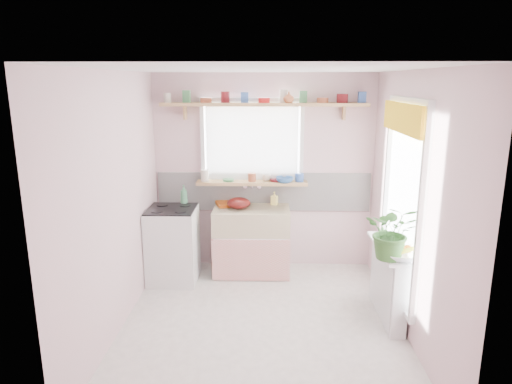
{
  "coord_description": "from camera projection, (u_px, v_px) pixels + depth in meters",
  "views": [
    {
      "loc": [
        0.06,
        -4.16,
        2.4
      ],
      "look_at": [
        -0.07,
        0.55,
        1.25
      ],
      "focal_mm": 32.0,
      "sensor_mm": 36.0,
      "label": 1
    }
  ],
  "objects": [
    {
      "name": "fruit",
      "position": [
        402.0,
        250.0,
        4.24
      ],
      "size": [
        0.2,
        0.14,
        0.1
      ],
      "color": "orange",
      "rests_on": "fruit_bowl"
    },
    {
      "name": "pine_shelf",
      "position": [
        264.0,
        104.0,
        5.54
      ],
      "size": [
        2.52,
        0.24,
        0.04
      ],
      "primitive_type": "cube",
      "color": "tan",
      "rests_on": "room"
    },
    {
      "name": "cooker_bottle",
      "position": [
        184.0,
        195.0,
        5.63
      ],
      "size": [
        0.11,
        0.11,
        0.24
      ],
      "primitive_type": "imported",
      "rotation": [
        0.0,
        0.0,
        0.27
      ],
      "color": "#458B5F",
      "rests_on": "cooker"
    },
    {
      "name": "shelf_crockery",
      "position": [
        264.0,
        98.0,
        5.52
      ],
      "size": [
        2.47,
        0.11,
        0.12
      ],
      "color": "silver",
      "rests_on": "pine_shelf"
    },
    {
      "name": "sill_crockery",
      "position": [
        252.0,
        177.0,
        5.77
      ],
      "size": [
        1.35,
        0.11,
        0.12
      ],
      "color": "silver",
      "rests_on": "windowsill"
    },
    {
      "name": "sill_cup",
      "position": [
        267.0,
        177.0,
        5.81
      ],
      "size": [
        0.14,
        0.14,
        0.09
      ],
      "primitive_type": "imported",
      "rotation": [
        0.0,
        0.0,
        -0.34
      ],
      "color": "beige",
      "rests_on": "windowsill"
    },
    {
      "name": "dish_tray",
      "position": [
        231.0,
        203.0,
        5.85
      ],
      "size": [
        0.44,
        0.38,
        0.04
      ],
      "primitive_type": "cube",
      "rotation": [
        0.0,
        0.0,
        0.33
      ],
      "color": "#D65B13",
      "rests_on": "sink_unit"
    },
    {
      "name": "soap_bottle_sink",
      "position": [
        274.0,
        198.0,
        5.85
      ],
      "size": [
        0.1,
        0.1,
        0.17
      ],
      "primitive_type": "imported",
      "rotation": [
        0.0,
        0.0,
        -0.35
      ],
      "color": "#F9E96F",
      "rests_on": "sink_unit"
    },
    {
      "name": "sill_bowl",
      "position": [
        285.0,
        180.0,
        5.7
      ],
      "size": [
        0.23,
        0.23,
        0.07
      ],
      "primitive_type": "imported",
      "rotation": [
        0.0,
        0.0,
        -0.04
      ],
      "color": "#3467A9",
      "rests_on": "windowsill"
    },
    {
      "name": "colander",
      "position": [
        239.0,
        203.0,
        5.68
      ],
      "size": [
        0.38,
        0.38,
        0.13
      ],
      "primitive_type": "ellipsoid",
      "rotation": [
        0.0,
        0.0,
        0.35
      ],
      "color": "#4E0F0D",
      "rests_on": "sink_unit"
    },
    {
      "name": "shelf_vase",
      "position": [
        289.0,
        97.0,
        5.45
      ],
      "size": [
        0.16,
        0.16,
        0.13
      ],
      "primitive_type": "imported",
      "rotation": [
        0.0,
        0.0,
        0.34
      ],
      "color": "#B96539",
      "rests_on": "pine_shelf"
    },
    {
      "name": "radiator_ledge",
      "position": [
        388.0,
        281.0,
        4.68
      ],
      "size": [
        0.22,
        0.95,
        0.78
      ],
      "color": "white",
      "rests_on": "ground"
    },
    {
      "name": "sink_unit",
      "position": [
        252.0,
        240.0,
        5.77
      ],
      "size": [
        0.95,
        0.65,
        1.11
      ],
      "color": "white",
      "rests_on": "ground"
    },
    {
      "name": "herb_pot",
      "position": [
        383.0,
        237.0,
        4.57
      ],
      "size": [
        0.12,
        0.09,
        0.2
      ],
      "primitive_type": "imported",
      "rotation": [
        0.0,
        0.0,
        0.18
      ],
      "color": "#2E5F26",
      "rests_on": "radiator_ledge"
    },
    {
      "name": "fruit_bowl",
      "position": [
        401.0,
        256.0,
        4.25
      ],
      "size": [
        0.31,
        0.31,
        0.07
      ],
      "primitive_type": "imported",
      "rotation": [
        0.0,
        0.0,
        -0.05
      ],
      "color": "silver",
      "rests_on": "radiator_ledge"
    },
    {
      "name": "cooker",
      "position": [
        173.0,
        244.0,
        5.55
      ],
      "size": [
        0.58,
        0.58,
        0.93
      ],
      "color": "white",
      "rests_on": "ground"
    },
    {
      "name": "room",
      "position": [
        322.0,
        175.0,
        5.11
      ],
      "size": [
        3.2,
        3.2,
        3.2
      ],
      "color": "white",
      "rests_on": "ground"
    },
    {
      "name": "windowsill",
      "position": [
        252.0,
        183.0,
        5.78
      ],
      "size": [
        1.4,
        0.22,
        0.04
      ],
      "primitive_type": "cube",
      "color": "tan",
      "rests_on": "room"
    },
    {
      "name": "jade_plant",
      "position": [
        393.0,
        232.0,
        4.21
      ],
      "size": [
        0.58,
        0.54,
        0.54
      ],
      "primitive_type": "imported",
      "rotation": [
        0.0,
        0.0,
        -0.29
      ],
      "color": "#326327",
      "rests_on": "radiator_ledge"
    }
  ]
}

